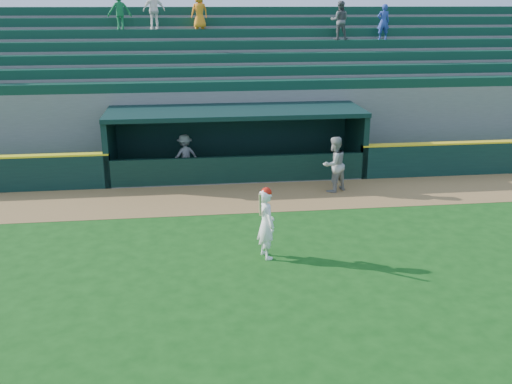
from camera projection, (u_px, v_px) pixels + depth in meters
ground at (264, 261)px, 14.39m from camera, size 120.00×120.00×0.00m
warning_track at (244, 197)px, 19.00m from camera, size 40.00×3.00×0.01m
dugout_player_front at (334, 164)px, 19.36m from camera, size 1.17×1.09×1.91m
dugout_player_inside at (185, 155)px, 21.15m from camera, size 1.16×0.93×1.57m
dugout at (235, 137)px, 21.49m from camera, size 9.40×2.80×2.46m
stands at (225, 91)px, 25.45m from camera, size 34.50×6.25×6.65m
batter_at_plate at (266, 223)px, 14.32m from camera, size 0.61×0.86×1.89m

